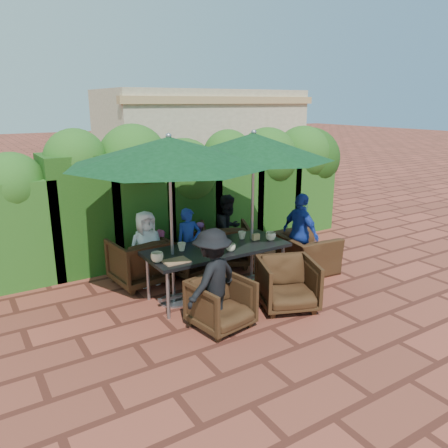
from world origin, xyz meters
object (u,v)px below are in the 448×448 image
dining_table (217,252)px  chair_near_left (221,301)px  chair_near_right (288,282)px  chair_far_left (139,259)px  chair_end_right (306,246)px  chair_far_mid (188,253)px  chair_far_right (225,242)px  umbrella_left (169,151)px  umbrella_right (254,146)px

dining_table → chair_near_left: bearing=-118.5°
chair_near_right → dining_table: bearing=144.3°
dining_table → chair_near_right: bearing=-57.4°
chair_far_left → chair_end_right: bearing=154.3°
chair_far_left → chair_near_left: chair_far_left is taller
chair_far_mid → chair_far_right: 0.78m
chair_far_left → chair_end_right: 2.85m
chair_near_left → umbrella_left: bearing=92.4°
chair_far_mid → chair_end_right: size_ratio=0.75×
chair_far_left → chair_near_left: (0.37, -1.91, -0.06)m
umbrella_left → umbrella_right: bearing=-0.7°
chair_far_left → chair_near_right: 2.43m
dining_table → chair_far_right: (0.77, 1.00, -0.25)m
dining_table → chair_far_right: bearing=52.6°
umbrella_left → chair_near_left: 2.11m
chair_far_mid → chair_near_left: chair_far_mid is taller
chair_near_left → chair_end_right: 2.50m
chair_far_mid → chair_end_right: chair_end_right is taller
chair_far_mid → chair_far_right: bearing=166.8°
umbrella_right → chair_far_left: 2.55m
chair_far_left → chair_far_right: bearing=174.5°
umbrella_right → chair_end_right: (1.13, -0.04, -1.78)m
chair_far_left → chair_near_right: (1.47, -1.94, -0.03)m
chair_far_right → chair_near_right: 1.95m
chair_near_right → chair_end_right: size_ratio=0.80×
umbrella_left → chair_far_left: 2.02m
umbrella_left → umbrella_right: 1.39m
chair_far_right → chair_near_right: (-0.17, -1.94, -0.03)m
chair_far_left → chair_far_right: (1.63, 0.01, 0.00)m
chair_far_right → chair_far_mid: bearing=28.2°
chair_far_mid → umbrella_left: bearing=35.3°
dining_table → chair_far_mid: (-0.01, 0.96, -0.30)m
chair_far_mid → chair_near_left: size_ratio=1.02×
chair_near_right → chair_end_right: (1.22, 0.96, 0.03)m
dining_table → chair_end_right: bearing=0.7°
chair_far_left → chair_near_right: bearing=121.4°
umbrella_left → chair_near_left: umbrella_left is taller
chair_end_right → chair_far_left: bearing=76.1°
chair_near_left → chair_end_right: size_ratio=0.74×
chair_far_right → chair_near_right: size_ratio=1.07×
chair_far_right → umbrella_left: bearing=57.2°
chair_far_left → chair_far_mid: chair_far_left is taller
chair_far_right → chair_near_left: size_ratio=1.17×
chair_near_left → chair_end_right: bearing=12.7°
chair_far_left → chair_end_right: size_ratio=0.86×
umbrella_left → chair_end_right: bearing=-1.2°
dining_table → chair_far_mid: size_ratio=2.94×
dining_table → chair_end_right: (1.82, 0.02, -0.24)m
dining_table → chair_far_mid: dining_table is taller
dining_table → chair_near_right: size_ratio=2.75×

